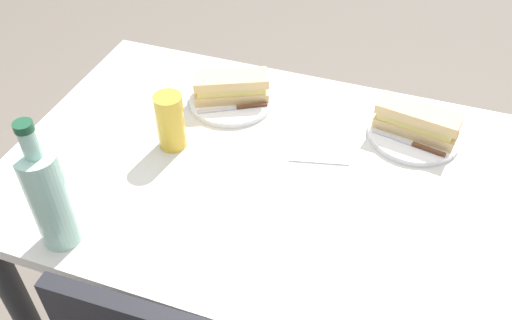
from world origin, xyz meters
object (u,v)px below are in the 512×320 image
(plate_near, at_px, (414,134))
(plate_far, at_px, (231,100))
(baguette_sandwich_near, at_px, (417,121))
(beer_glass, at_px, (170,121))
(water_bottle, at_px, (49,197))
(dining_table, at_px, (256,200))
(knife_near, at_px, (413,144))
(baguette_sandwich_far, at_px, (231,87))
(knife_far, at_px, (237,108))

(plate_near, distance_m, plate_far, 0.47)
(plate_near, bearing_deg, baguette_sandwich_near, -90.00)
(plate_far, bearing_deg, beer_glass, 71.23)
(plate_far, relative_size, water_bottle, 0.75)
(dining_table, distance_m, beer_glass, 0.28)
(plate_near, height_order, water_bottle, water_bottle)
(plate_far, relative_size, beer_glass, 1.57)
(knife_near, bearing_deg, baguette_sandwich_far, -4.25)
(dining_table, relative_size, knife_far, 7.07)
(dining_table, xyz_separation_m, baguette_sandwich_far, (0.14, -0.21, 0.16))
(dining_table, bearing_deg, water_bottle, 47.69)
(knife_near, xyz_separation_m, knife_far, (0.44, 0.00, 0.00))
(water_bottle, bearing_deg, baguette_sandwich_near, -138.38)
(plate_near, bearing_deg, knife_far, 7.29)
(dining_table, distance_m, water_bottle, 0.50)
(beer_glass, bearing_deg, dining_table, 178.14)
(baguette_sandwich_far, bearing_deg, knife_far, 128.28)
(dining_table, relative_size, baguette_sandwich_near, 5.57)
(baguette_sandwich_far, bearing_deg, knife_near, 175.75)
(dining_table, xyz_separation_m, beer_glass, (0.21, -0.01, 0.18))
(baguette_sandwich_near, relative_size, water_bottle, 0.69)
(baguette_sandwich_near, bearing_deg, knife_far, 7.29)
(baguette_sandwich_near, xyz_separation_m, beer_glass, (0.54, 0.22, 0.02))
(water_bottle, bearing_deg, plate_far, -105.94)
(plate_near, bearing_deg, water_bottle, 41.62)
(baguette_sandwich_far, height_order, water_bottle, water_bottle)
(baguette_sandwich_near, bearing_deg, dining_table, 34.92)
(plate_far, bearing_deg, plate_near, -177.99)
(plate_near, height_order, plate_far, same)
(knife_near, distance_m, knife_far, 0.44)
(plate_near, relative_size, water_bottle, 0.75)
(dining_table, relative_size, baguette_sandwich_far, 5.65)
(baguette_sandwich_near, distance_m, baguette_sandwich_far, 0.47)
(dining_table, bearing_deg, knife_near, -151.78)
(plate_far, xyz_separation_m, baguette_sandwich_far, (0.00, 0.00, 0.04))
(plate_near, height_order, baguette_sandwich_near, baguette_sandwich_near)
(beer_glass, bearing_deg, plate_near, -157.70)
(baguette_sandwich_near, xyz_separation_m, knife_far, (0.44, 0.06, -0.03))
(baguette_sandwich_near, height_order, water_bottle, water_bottle)
(water_bottle, bearing_deg, knife_near, -141.24)
(knife_near, relative_size, knife_far, 1.10)
(knife_near, bearing_deg, baguette_sandwich_near, -87.59)
(baguette_sandwich_near, bearing_deg, plate_far, 2.01)
(water_bottle, bearing_deg, beer_glass, -104.16)
(knife_near, distance_m, baguette_sandwich_far, 0.48)
(dining_table, height_order, plate_far, plate_far)
(knife_near, xyz_separation_m, water_bottle, (0.63, 0.50, 0.10))
(baguette_sandwich_far, xyz_separation_m, water_bottle, (0.15, 0.54, 0.07))
(baguette_sandwich_near, bearing_deg, beer_glass, 22.30)
(knife_near, height_order, beer_glass, beer_glass)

